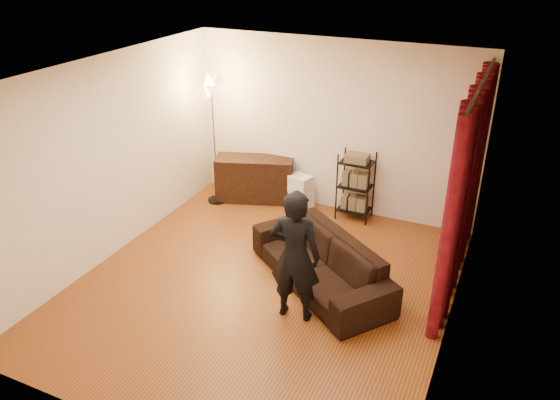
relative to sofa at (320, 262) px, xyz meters
The scene contains 14 objects.
floor 0.79m from the sofa, 150.07° to the right, with size 5.00×5.00×0.00m, color brown.
ceiling 2.49m from the sofa, 150.07° to the right, with size 5.00×5.00×0.00m, color white.
wall_back 2.46m from the sofa, 106.39° to the left, with size 5.00×5.00×0.00m, color white.
wall_front 3.11m from the sofa, 102.39° to the right, with size 5.00×5.00×0.00m, color white.
wall_left 3.08m from the sofa, behind, with size 5.00×5.00×0.00m, color white.
wall_right 1.96m from the sofa, 12.59° to the right, with size 5.00×5.00×0.00m, color white.
curtain_rod 2.83m from the sofa, 26.64° to the left, with size 0.04×0.04×2.65m, color black.
curtain 1.94m from the sofa, 26.94° to the left, with size 0.22×2.65×2.55m, color maroon, non-canonical shape.
sofa is the anchor object (origin of this frame).
person 0.88m from the sofa, 92.92° to the right, with size 0.59×0.38×1.60m, color black.
media_cabinet 2.64m from the sofa, 135.10° to the left, with size 1.27×0.48×0.74m, color black.
storage_boxes 2.15m from the sofa, 119.14° to the left, with size 0.34×0.27×0.57m, color white, non-canonical shape.
wire_shelf 1.93m from the sofa, 94.66° to the left, with size 0.49×0.34×1.08m, color black, non-canonical shape.
floor_lamp 2.96m from the sofa, 147.56° to the left, with size 0.38×0.38×2.13m, color silver, non-canonical shape.
Camera 1 is at (2.59, -5.15, 4.01)m, focal length 35.00 mm.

